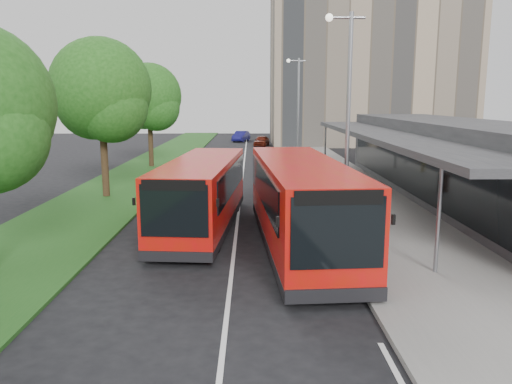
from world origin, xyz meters
TOP-DOWN VIEW (x-y plane):
  - ground at (0.00, 0.00)m, footprint 120.00×120.00m
  - pavement at (6.00, 20.00)m, footprint 5.00×80.00m
  - grass_verge at (-7.00, 20.00)m, footprint 5.00×80.00m
  - lane_centre_line at (0.00, 15.00)m, footprint 0.12×70.00m
  - kerb_dashes at (3.30, 19.00)m, footprint 0.12×56.00m
  - office_block at (14.00, 42.00)m, footprint 22.00×12.00m
  - station_building at (10.86, 8.00)m, footprint 7.70×26.00m
  - tree_mid at (-7.01, 9.05)m, footprint 5.07×5.07m
  - tree_far at (-7.01, 21.05)m, footprint 4.83×4.83m
  - lamp_post_near at (4.12, 2.00)m, footprint 1.44×0.28m
  - lamp_post_far at (4.12, 22.00)m, footprint 1.44×0.28m
  - bus_main at (2.27, -0.10)m, footprint 3.40×10.77m
  - bus_second at (-1.33, 2.62)m, footprint 3.21×9.86m
  - litter_bin at (5.94, 9.72)m, footprint 0.63×0.63m
  - bollard at (4.44, 17.37)m, footprint 0.18×0.18m
  - car_near at (1.74, 38.71)m, footprint 2.04×3.63m
  - car_far at (-0.66, 44.90)m, footprint 2.29×4.09m

SIDE VIEW (x-z plane):
  - ground at x=0.00m, z-range 0.00..0.00m
  - kerb_dashes at x=3.30m, z-range 0.00..0.01m
  - lane_centre_line at x=0.00m, z-range 0.00..0.01m
  - grass_verge at x=-7.00m, z-range 0.00..0.10m
  - pavement at x=6.00m, z-range 0.00..0.15m
  - car_near at x=1.74m, z-range 0.00..1.16m
  - car_far at x=-0.66m, z-range 0.00..1.28m
  - bollard at x=4.44m, z-range 0.15..1.16m
  - litter_bin at x=5.94m, z-range 0.15..1.18m
  - bus_second at x=-1.33m, z-range 0.04..2.78m
  - bus_main at x=2.27m, z-range 0.04..3.05m
  - station_building at x=10.86m, z-range 0.04..4.04m
  - lamp_post_near at x=4.12m, z-range 0.72..8.72m
  - lamp_post_far at x=4.12m, z-range 0.72..8.72m
  - tree_far at x=-7.01m, z-range 1.13..8.89m
  - tree_mid at x=-7.01m, z-range 1.19..9.34m
  - office_block at x=14.00m, z-range 0.00..18.00m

